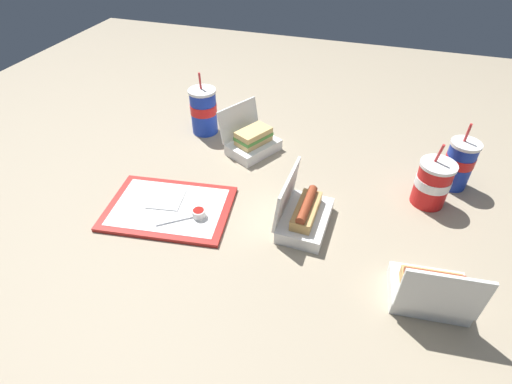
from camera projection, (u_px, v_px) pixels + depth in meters
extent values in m
plane|color=gray|center=(265.00, 211.00, 1.21)|extent=(3.20, 3.20, 0.00)
cube|color=red|center=(169.00, 208.00, 1.21)|extent=(0.40, 0.31, 0.01)
cube|color=white|center=(169.00, 207.00, 1.21)|extent=(0.35, 0.26, 0.00)
cylinder|color=white|center=(199.00, 213.00, 1.17)|extent=(0.04, 0.04, 0.02)
cylinder|color=#9E140F|center=(198.00, 211.00, 1.16)|extent=(0.03, 0.03, 0.01)
cube|color=white|center=(166.00, 199.00, 1.23)|extent=(0.12, 0.12, 0.00)
cube|color=white|center=(175.00, 220.00, 1.16)|extent=(0.10, 0.08, 0.00)
cube|color=white|center=(427.00, 293.00, 0.95)|extent=(0.19, 0.15, 0.04)
cube|color=white|center=(442.00, 295.00, 0.85)|extent=(0.18, 0.03, 0.13)
cube|color=tan|center=(432.00, 283.00, 0.93)|extent=(0.14, 0.07, 0.03)
cylinder|color=brown|center=(434.00, 277.00, 0.92)|extent=(0.13, 0.04, 0.03)
cylinder|color=yellow|center=(436.00, 274.00, 0.91)|extent=(0.12, 0.02, 0.01)
cube|color=white|center=(254.00, 147.00, 1.45)|extent=(0.19, 0.21, 0.04)
cube|color=white|center=(239.00, 120.00, 1.44)|extent=(0.11, 0.17, 0.12)
cube|color=#DBB770|center=(254.00, 140.00, 1.43)|extent=(0.12, 0.14, 0.02)
cube|color=#4C933D|center=(254.00, 136.00, 1.42)|extent=(0.13, 0.15, 0.01)
cube|color=#DBB770|center=(254.00, 132.00, 1.41)|extent=(0.12, 0.14, 0.02)
cube|color=white|center=(305.00, 220.00, 1.15)|extent=(0.13, 0.21, 0.04)
cube|color=white|center=(287.00, 193.00, 1.11)|extent=(0.03, 0.20, 0.13)
cube|color=tan|center=(306.00, 211.00, 1.13)|extent=(0.06, 0.16, 0.03)
cylinder|color=brown|center=(307.00, 204.00, 1.11)|extent=(0.03, 0.15, 0.03)
cylinder|color=yellow|center=(307.00, 202.00, 1.11)|extent=(0.01, 0.13, 0.01)
cylinder|color=#1938B7|center=(458.00, 166.00, 1.26)|extent=(0.09, 0.09, 0.15)
cylinder|color=red|center=(460.00, 160.00, 1.25)|extent=(0.09, 0.09, 0.03)
cylinder|color=white|center=(466.00, 144.00, 1.21)|extent=(0.09, 0.09, 0.01)
cylinder|color=red|center=(468.00, 133.00, 1.20)|extent=(0.01, 0.01, 0.06)
cylinder|color=#1938B7|center=(204.00, 112.00, 1.53)|extent=(0.10, 0.10, 0.17)
cylinder|color=red|center=(203.00, 108.00, 1.51)|extent=(0.10, 0.10, 0.04)
cylinder|color=white|center=(202.00, 91.00, 1.47)|extent=(0.10, 0.10, 0.01)
cylinder|color=red|center=(200.00, 81.00, 1.45)|extent=(0.01, 0.01, 0.06)
cylinder|color=red|center=(432.00, 185.00, 1.20)|extent=(0.10, 0.10, 0.14)
cylinder|color=white|center=(433.00, 181.00, 1.19)|extent=(0.10, 0.10, 0.03)
cylinder|color=white|center=(439.00, 165.00, 1.16)|extent=(0.11, 0.11, 0.01)
cylinder|color=red|center=(440.00, 153.00, 1.14)|extent=(0.02, 0.01, 0.06)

